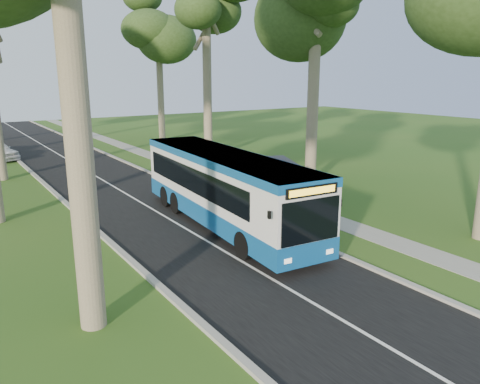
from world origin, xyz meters
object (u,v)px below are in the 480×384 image
at_px(bus_stop_sign, 309,196).
at_px(bus_shelter, 283,178).
at_px(bus, 225,189).
at_px(litter_bin, 249,194).

relative_size(bus_stop_sign, bus_shelter, 0.76).
height_order(bus, litter_bin, bus).
bearing_deg(bus_shelter, litter_bin, 114.76).
bearing_deg(bus_shelter, bus, -157.60).
relative_size(bus, bus_stop_sign, 4.88).
bearing_deg(bus_shelter, bus_stop_sign, -83.73).
bearing_deg(litter_bin, bus_shelter, -87.44).
bearing_deg(litter_bin, bus_stop_sign, -96.86).
height_order(bus, bus_stop_sign, bus).
xyz_separation_m(bus_stop_sign, bus_shelter, (0.79, 2.77, 0.23)).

